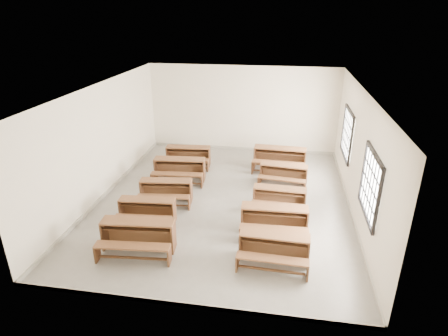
% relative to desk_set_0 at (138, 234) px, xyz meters
% --- Properties ---
extents(room, '(8.50, 8.50, 3.20)m').
position_rel_desk_set_0_xyz_m(room, '(1.60, 2.68, 1.72)').
color(room, gray).
rests_on(room, ground).
extents(desk_set_0, '(1.69, 0.98, 0.73)m').
position_rel_desk_set_0_xyz_m(desk_set_0, '(0.00, 0.00, 0.00)').
color(desk_set_0, brown).
rests_on(desk_set_0, ground).
extents(desk_set_1, '(1.46, 0.83, 0.64)m').
position_rel_desk_set_0_xyz_m(desk_set_1, '(-0.23, 1.19, -0.06)').
color(desk_set_1, brown).
rests_on(desk_set_1, ground).
extents(desk_set_2, '(1.52, 0.91, 0.65)m').
position_rel_desk_set_0_xyz_m(desk_set_2, '(-0.09, 2.34, -0.05)').
color(desk_set_2, brown).
rests_on(desk_set_2, ground).
extents(desk_set_3, '(1.66, 0.95, 0.72)m').
position_rel_desk_set_0_xyz_m(desk_set_3, '(-0.11, 3.81, -0.01)').
color(desk_set_3, brown).
rests_on(desk_set_3, ground).
extents(desk_set_4, '(1.57, 0.91, 0.68)m').
position_rel_desk_set_0_xyz_m(desk_set_4, '(-0.14, 5.03, -0.03)').
color(desk_set_4, brown).
rests_on(desk_set_4, ground).
extents(desk_set_5, '(1.51, 0.83, 0.67)m').
position_rel_desk_set_0_xyz_m(desk_set_5, '(3.02, 0.05, -0.04)').
color(desk_set_5, brown).
rests_on(desk_set_5, ground).
extents(desk_set_6, '(1.62, 0.87, 0.72)m').
position_rel_desk_set_0_xyz_m(desk_set_6, '(2.98, 1.17, -0.01)').
color(desk_set_6, brown).
rests_on(desk_set_6, ground).
extents(desk_set_7, '(1.44, 0.80, 0.63)m').
position_rel_desk_set_0_xyz_m(desk_set_7, '(3.07, 2.40, -0.06)').
color(desk_set_7, brown).
rests_on(desk_set_7, ground).
extents(desk_set_8, '(1.51, 0.91, 0.64)m').
position_rel_desk_set_0_xyz_m(desk_set_8, '(3.15, 4.01, -0.05)').
color(desk_set_8, brown).
rests_on(desk_set_8, ground).
extents(desk_set_9, '(1.77, 0.99, 0.78)m').
position_rel_desk_set_0_xyz_m(desk_set_9, '(3.00, 5.17, 0.03)').
color(desk_set_9, brown).
rests_on(desk_set_9, ground).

